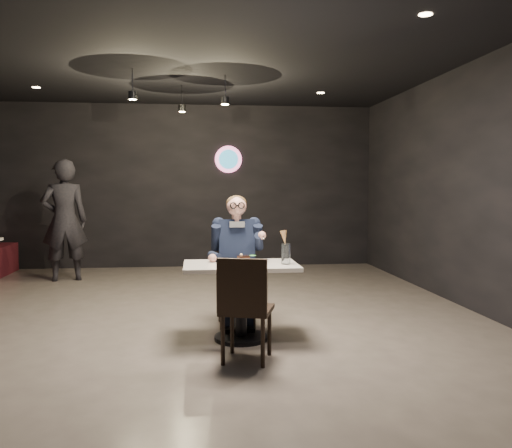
{
  "coord_description": "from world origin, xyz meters",
  "views": [
    {
      "loc": [
        0.2,
        -5.64,
        1.5
      ],
      "look_at": [
        0.84,
        0.15,
        1.09
      ],
      "focal_mm": 38.0,
      "sensor_mm": 36.0,
      "label": 1
    }
  ],
  "objects": [
    {
      "name": "sundae_glass",
      "position": [
        1.06,
        -0.52,
        0.85
      ],
      "size": [
        0.09,
        0.09,
        0.2
      ],
      "primitive_type": "cylinder",
      "color": "silver",
      "rests_on": "main_table"
    },
    {
      "name": "pendant_lights",
      "position": [
        0.0,
        2.0,
        2.88
      ],
      "size": [
        1.4,
        1.2,
        0.36
      ],
      "primitive_type": "cube",
      "color": "black",
      "rests_on": "floor"
    },
    {
      "name": "main_table",
      "position": [
        0.62,
        -0.45,
        0.38
      ],
      "size": [
        1.1,
        0.7,
        0.75
      ],
      "primitive_type": "cube",
      "color": "white",
      "rests_on": "floor"
    },
    {
      "name": "mint_leaf",
      "position": [
        0.73,
        -0.55,
        0.84
      ],
      "size": [
        0.07,
        0.04,
        0.01
      ],
      "primitive_type": "ellipsoid",
      "color": "green",
      "rests_on": "cake_slice"
    },
    {
      "name": "floor",
      "position": [
        0.0,
        0.0,
        0.0
      ],
      "size": [
        9.0,
        9.0,
        0.0
      ],
      "primitive_type": "plane",
      "color": "slate",
      "rests_on": "ground"
    },
    {
      "name": "wafer_cone",
      "position": [
        1.05,
        -0.47,
        1.0
      ],
      "size": [
        0.08,
        0.08,
        0.14
      ],
      "primitive_type": "cone",
      "rotation": [
        0.0,
        0.0,
        0.26
      ],
      "color": "tan",
      "rests_on": "sundae_glass"
    },
    {
      "name": "wall_sign",
      "position": [
        0.8,
        4.47,
        2.0
      ],
      "size": [
        0.5,
        0.06,
        0.5
      ],
      "primitive_type": null,
      "color": "pink",
      "rests_on": "floor"
    },
    {
      "name": "dessert_plate",
      "position": [
        0.7,
        -0.54,
        0.76
      ],
      "size": [
        0.21,
        0.21,
        0.01
      ],
      "primitive_type": "cylinder",
      "color": "white",
      "rests_on": "main_table"
    },
    {
      "name": "cake_slice",
      "position": [
        0.64,
        -0.55,
        0.8
      ],
      "size": [
        0.12,
        0.11,
        0.07
      ],
      "primitive_type": "cube",
      "rotation": [
        0.0,
        0.0,
        0.35
      ],
      "color": "black",
      "rests_on": "dessert_plate"
    },
    {
      "name": "chair_far",
      "position": [
        0.62,
        0.1,
        0.46
      ],
      "size": [
        0.42,
        0.46,
        0.92
      ],
      "primitive_type": "cube",
      "color": "black",
      "rests_on": "floor"
    },
    {
      "name": "passerby",
      "position": [
        -1.88,
        3.2,
        0.96
      ],
      "size": [
        0.79,
        0.61,
        1.92
      ],
      "primitive_type": "imported",
      "rotation": [
        0.0,
        0.0,
        3.37
      ],
      "color": "black",
      "rests_on": "floor"
    },
    {
      "name": "seated_man",
      "position": [
        0.62,
        0.1,
        0.72
      ],
      "size": [
        0.6,
        0.8,
        1.44
      ],
      "primitive_type": "cube",
      "color": "black",
      "rests_on": "floor"
    },
    {
      "name": "chair_near",
      "position": [
        0.62,
        -1.07,
        0.46
      ],
      "size": [
        0.54,
        0.56,
        0.92
      ],
      "primitive_type": "cube",
      "rotation": [
        0.0,
        0.0,
        -0.3
      ],
      "color": "black",
      "rests_on": "floor"
    }
  ]
}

